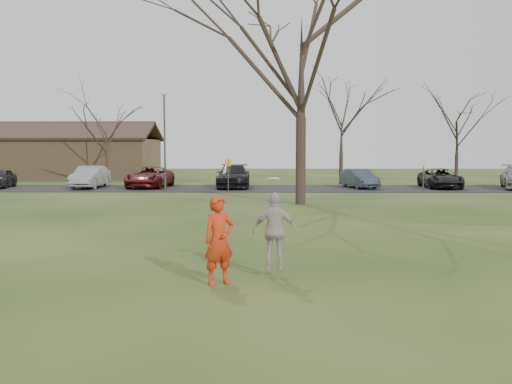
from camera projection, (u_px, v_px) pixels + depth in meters
The scene contains 16 objects.
ground at pixel (253, 277), 11.54m from camera, with size 120.00×120.00×0.00m, color #1E380F.
parking_strip at pixel (261, 188), 36.45m from camera, with size 62.00×6.50×0.04m, color black.
player_defender at pixel (219, 240), 10.89m from camera, with size 0.66×0.43×1.80m, color red.
car_0 at pixel (0, 178), 36.85m from camera, with size 1.54×3.82×1.30m, color #262528.
car_1 at pixel (90, 177), 36.64m from camera, with size 1.56×4.47×1.47m, color #97999D.
car_2 at pixel (150, 177), 37.02m from camera, with size 2.37×5.13×1.43m, color maroon.
car_3 at pixel (234, 176), 36.97m from camera, with size 2.19×5.39×1.56m, color black.
car_5 at pixel (359, 178), 36.54m from camera, with size 1.35×3.87×1.27m, color #343E4E.
car_6 at pixel (440, 178), 36.53m from camera, with size 2.17×4.71×1.31m, color black.
catching_play at pixel (275, 231), 11.41m from camera, with size 0.98×0.46×1.95m.
building at pixel (44, 157), 49.56m from camera, with size 20.60×8.50×5.14m.
lamp_post at pixel (165, 128), 33.73m from camera, with size 0.34×0.34×6.27m.
sign_yellow at pixel (228, 169), 33.38m from camera, with size 0.35×0.35×2.08m.
sign_white at pixel (424, 169), 33.19m from camera, with size 0.35×0.35×2.08m.
big_tree at pixel (301, 59), 25.88m from camera, with size 9.00×9.00×14.00m, color #352821, non-canonical shape.
small_tree_row at pixel (319, 133), 41.11m from camera, with size 55.00×5.90×8.50m.
Camera 1 is at (0.24, -11.35, 2.76)m, focal length 38.02 mm.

